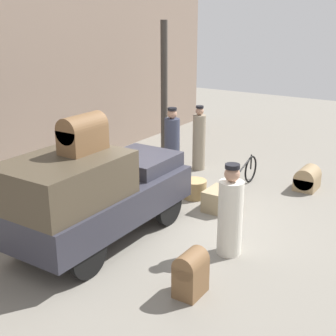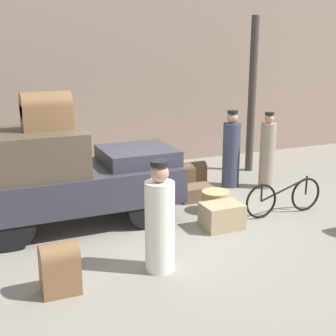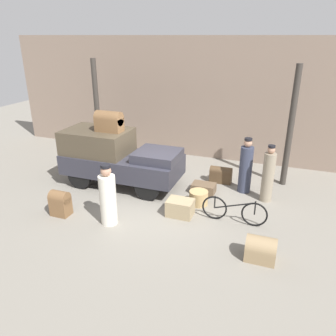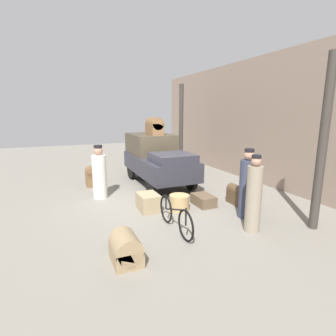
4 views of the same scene
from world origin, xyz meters
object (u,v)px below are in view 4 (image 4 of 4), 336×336
wicker_basket (179,202)px  bicycle (175,216)px  trunk_large_brown (148,202)px  trunk_barrel_dark (126,249)px  truck (156,157)px  suitcase_black_upright (238,195)px  porter_standing_middle (99,174)px  conductor_in_dark_uniform (247,187)px  trunk_umber_medium (203,200)px  porter_with_bicycle (254,197)px  trunk_on_truck_roof (154,126)px  trunk_wicker_pale (91,176)px

wicker_basket → bicycle: bearing=-30.0°
trunk_large_brown → trunk_barrel_dark: bearing=-28.2°
truck → suitcase_black_upright: truck is taller
truck → wicker_basket: 2.96m
bicycle → porter_standing_middle: (-2.99, -1.13, 0.39)m
bicycle → conductor_in_dark_uniform: 1.99m
bicycle → trunk_umber_medium: bearing=129.2°
porter_with_bicycle → trunk_large_brown: size_ratio=2.45×
truck → trunk_on_truck_roof: 1.13m
trunk_wicker_pale → trunk_large_brown: (3.01, 1.07, -0.14)m
wicker_basket → porter_with_bicycle: size_ratio=0.32×
trunk_on_truck_roof → trunk_wicker_pale: bearing=-97.9°
bicycle → conductor_in_dark_uniform: conductor_in_dark_uniform is taller
porter_standing_middle → trunk_on_truck_roof: trunk_on_truck_roof is taller
wicker_basket → trunk_wicker_pale: (-3.31, -1.84, 0.16)m
porter_with_bicycle → trunk_barrel_dark: 2.90m
wicker_basket → trunk_large_brown: 0.82m
truck → trunk_on_truck_roof: trunk_on_truck_roof is taller
trunk_on_truck_roof → conductor_in_dark_uniform: bearing=12.0°
truck → suitcase_black_upright: (3.11, 1.27, -0.67)m
conductor_in_dark_uniform → trunk_on_truck_roof: (-4.10, -0.87, 1.28)m
wicker_basket → porter_standing_middle: 2.63m
trunk_barrel_dark → trunk_on_truck_roof: (-4.90, 2.38, 1.82)m
porter_with_bicycle → trunk_large_brown: bearing=-141.2°
trunk_wicker_pale → trunk_on_truck_roof: 2.86m
bicycle → wicker_basket: (-1.11, 0.64, -0.14)m
trunk_umber_medium → trunk_barrel_dark: bearing=-54.4°
trunk_umber_medium → trunk_on_truck_roof: (-2.95, -0.34, 1.92)m
truck → porter_with_bicycle: truck is taller
truck → trunk_wicker_pale: truck is taller
trunk_large_brown → bicycle: bearing=5.2°
trunk_wicker_pale → trunk_large_brown: 3.20m
wicker_basket → trunk_on_truck_roof: 3.56m
trunk_barrel_dark → conductor_in_dark_uniform: bearing=103.9°
porter_standing_middle → trunk_barrel_dark: (3.78, -0.18, -0.49)m
porter_with_bicycle → trunk_large_brown: 2.73m
suitcase_black_upright → trunk_umber_medium: size_ratio=1.00×
trunk_barrel_dark → suitcase_black_upright: bearing=113.9°
porter_with_bicycle → trunk_wicker_pale: porter_with_bicycle is taller
trunk_wicker_pale → conductor_in_dark_uniform: bearing=35.5°
trunk_umber_medium → trunk_large_brown: 1.57m
wicker_basket → trunk_barrel_dark: (1.90, -1.95, 0.04)m
bicycle → trunk_umber_medium: (-1.15, 1.42, -0.19)m
porter_standing_middle → porter_with_bicycle: (3.66, 2.67, 0.05)m
conductor_in_dark_uniform → trunk_barrel_dark: conductor_in_dark_uniform is taller
trunk_wicker_pale → trunk_barrel_dark: 5.22m
trunk_large_brown → trunk_on_truck_roof: bearing=156.0°
bicycle → trunk_on_truck_roof: trunk_on_truck_roof is taller
conductor_in_dark_uniform → porter_with_bicycle: conductor_in_dark_uniform is taller
bicycle → porter_standing_middle: 3.22m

